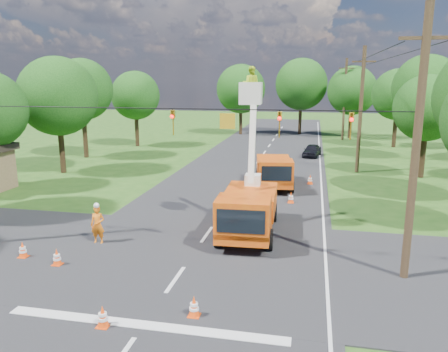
% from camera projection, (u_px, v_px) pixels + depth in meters
% --- Properties ---
extents(ground, '(140.00, 140.00, 0.00)m').
position_uv_depth(ground, '(251.00, 173.00, 35.60)').
color(ground, '#254F17').
rests_on(ground, ground).
extents(road_main, '(12.00, 100.00, 0.06)m').
position_uv_depth(road_main, '(251.00, 173.00, 35.60)').
color(road_main, black).
rests_on(road_main, ground).
extents(road_cross, '(56.00, 10.00, 0.07)m').
position_uv_depth(road_cross, '(190.00, 260.00, 18.38)').
color(road_cross, black).
rests_on(road_cross, ground).
extents(stop_bar, '(9.00, 0.45, 0.02)m').
position_uv_depth(stop_bar, '(143.00, 326.00, 13.40)').
color(stop_bar, silver).
rests_on(stop_bar, ground).
extents(edge_line, '(0.12, 90.00, 0.02)m').
position_uv_depth(edge_line, '(321.00, 176.00, 34.50)').
color(edge_line, silver).
rests_on(edge_line, ground).
extents(bucket_truck, '(2.80, 6.54, 8.03)m').
position_uv_depth(bucket_truck, '(248.00, 201.00, 21.01)').
color(bucket_truck, '#C83B0E').
rests_on(bucket_truck, ground).
extents(second_truck, '(3.10, 6.31, 2.27)m').
position_uv_depth(second_truck, '(274.00, 171.00, 30.59)').
color(second_truck, '#C83B0E').
rests_on(second_truck, ground).
extents(ground_worker, '(0.68, 0.47, 1.80)m').
position_uv_depth(ground_worker, '(98.00, 225.00, 20.01)').
color(ground_worker, orange).
rests_on(ground_worker, ground).
extents(distant_car, '(2.07, 3.78, 1.22)m').
position_uv_depth(distant_car, '(312.00, 150.00, 42.89)').
color(distant_car, black).
rests_on(distant_car, ground).
extents(traffic_cone_0, '(0.38, 0.38, 0.71)m').
position_uv_depth(traffic_cone_0, '(103.00, 317.00, 13.27)').
color(traffic_cone_0, '#FF4B0D').
rests_on(traffic_cone_0, ground).
extents(traffic_cone_1, '(0.38, 0.38, 0.71)m').
position_uv_depth(traffic_cone_1, '(194.00, 307.00, 13.86)').
color(traffic_cone_1, '#FF4B0D').
rests_on(traffic_cone_1, ground).
extents(traffic_cone_2, '(0.38, 0.38, 0.71)m').
position_uv_depth(traffic_cone_2, '(253.00, 215.00, 23.25)').
color(traffic_cone_2, '#FF4B0D').
rests_on(traffic_cone_2, ground).
extents(traffic_cone_3, '(0.38, 0.38, 0.71)m').
position_uv_depth(traffic_cone_3, '(291.00, 198.00, 26.70)').
color(traffic_cone_3, '#FF4B0D').
rests_on(traffic_cone_3, ground).
extents(traffic_cone_4, '(0.38, 0.38, 0.71)m').
position_uv_depth(traffic_cone_4, '(57.00, 257.00, 17.72)').
color(traffic_cone_4, '#FF4B0D').
rests_on(traffic_cone_4, ground).
extents(traffic_cone_5, '(0.38, 0.38, 0.71)m').
position_uv_depth(traffic_cone_5, '(23.00, 250.00, 18.49)').
color(traffic_cone_5, '#FF4B0D').
rests_on(traffic_cone_5, ground).
extents(traffic_cone_7, '(0.38, 0.38, 0.71)m').
position_uv_depth(traffic_cone_7, '(310.00, 180.00, 31.53)').
color(traffic_cone_7, '#FF4B0D').
rests_on(traffic_cone_7, ground).
extents(pole_right_near, '(1.80, 0.30, 10.00)m').
position_uv_depth(pole_right_near, '(416.00, 146.00, 15.61)').
color(pole_right_near, '#4C3823').
rests_on(pole_right_near, ground).
extents(pole_right_mid, '(1.80, 0.30, 10.00)m').
position_uv_depth(pole_right_mid, '(361.00, 109.00, 34.74)').
color(pole_right_mid, '#4C3823').
rests_on(pole_right_mid, ground).
extents(pole_right_far, '(1.80, 0.30, 10.00)m').
position_uv_depth(pole_right_far, '(345.00, 99.00, 53.87)').
color(pole_right_far, '#4C3823').
rests_on(pole_right_far, ground).
extents(signal_span, '(18.00, 0.29, 1.07)m').
position_uv_depth(signal_span, '(243.00, 121.00, 16.67)').
color(signal_span, black).
rests_on(signal_span, ground).
extents(tree_left_d, '(6.20, 6.20, 9.24)m').
position_uv_depth(tree_left_d, '(58.00, 96.00, 34.34)').
color(tree_left_d, '#382616').
rests_on(tree_left_d, ground).
extents(tree_left_e, '(5.80, 5.80, 9.41)m').
position_uv_depth(tree_left_e, '(82.00, 90.00, 41.31)').
color(tree_left_e, '#382616').
rests_on(tree_left_e, ground).
extents(tree_left_f, '(5.40, 5.40, 8.40)m').
position_uv_depth(tree_left_f, '(135.00, 96.00, 48.75)').
color(tree_left_f, '#382616').
rests_on(tree_left_f, ground).
extents(tree_right_c, '(5.00, 5.00, 7.83)m').
position_uv_depth(tree_right_c, '(427.00, 108.00, 32.82)').
color(tree_right_c, '#382616').
rests_on(tree_right_c, ground).
extents(tree_right_d, '(6.00, 6.00, 9.70)m').
position_uv_depth(tree_right_d, '(426.00, 88.00, 39.86)').
color(tree_right_d, '#382616').
rests_on(tree_right_d, ground).
extents(tree_right_e, '(5.60, 5.60, 8.63)m').
position_uv_depth(tree_right_e, '(398.00, 95.00, 47.90)').
color(tree_right_e, '#382616').
rests_on(tree_right_e, ground).
extents(tree_far_a, '(6.60, 6.60, 9.50)m').
position_uv_depth(tree_far_a, '(241.00, 89.00, 59.16)').
color(tree_far_a, '#382616').
rests_on(tree_far_a, ground).
extents(tree_far_b, '(7.00, 7.00, 10.32)m').
position_uv_depth(tree_far_b, '(301.00, 84.00, 59.37)').
color(tree_far_b, '#382616').
rests_on(tree_far_b, ground).
extents(tree_far_c, '(6.20, 6.20, 9.18)m').
position_uv_depth(tree_far_c, '(352.00, 91.00, 55.38)').
color(tree_far_c, '#382616').
rests_on(tree_far_c, ground).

